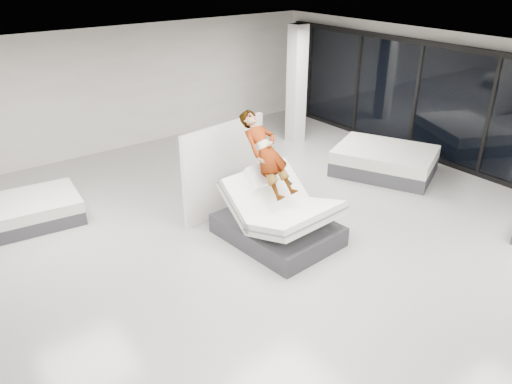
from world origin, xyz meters
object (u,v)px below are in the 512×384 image
Objects in this scene: hero_bed at (278,219)px; divider_panel at (225,169)px; remote at (289,182)px; flat_bed_right_far at (384,161)px; flat_bed_left_far at (31,210)px; column at (297,85)px; person at (267,169)px.

divider_panel reaches higher than hero_bed.
flat_bed_right_far is at bearing 8.32° from remote.
flat_bed_left_far is 7.42m from column.
column is at bearing 22.38° from divider_panel.
divider_panel is 0.75× the size of flat_bed_right_far.
hero_bed is 1.14× the size of flat_bed_left_far.
divider_panel is 4.65m from column.
column is (3.96, 2.36, 0.65)m from divider_panel.
person is at bearing -42.32° from flat_bed_left_far.
hero_bed is at bearing 173.57° from remote.
flat_bed_left_far is at bearing 132.24° from remote.
flat_bed_right_far is 3.29m from column.
divider_panel is 3.92m from flat_bed_left_far.
flat_bed_right_far is (4.19, -0.65, -0.63)m from divider_panel.
person reaches higher than remote.
column is (3.80, 3.88, 1.18)m from hero_bed.
flat_bed_left_far is (-3.46, 3.15, -1.07)m from person.
column is at bearing 42.81° from remote.
person is at bearing -92.05° from divider_panel.
divider_panel is (-0.16, 1.51, 0.53)m from hero_bed.
column is (3.82, 3.55, 0.28)m from person.
flat_bed_left_far is (-7.51, 2.61, -0.06)m from flat_bed_right_far.
person is 1.26m from divider_panel.
hero_bed is 1.30× the size of person.
hero_bed is 0.73m from remote.
flat_bed_right_far is 7.95m from flat_bed_left_far.
remote reaches higher than flat_bed_right_far.
remote is at bearing -43.21° from flat_bed_left_far.
hero_bed reaches higher than flat_bed_right_far.
flat_bed_left_far is (-3.48, 3.47, -0.17)m from hero_bed.
hero_bed is 1.07× the size of divider_panel.
person is 4.80m from flat_bed_left_far.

